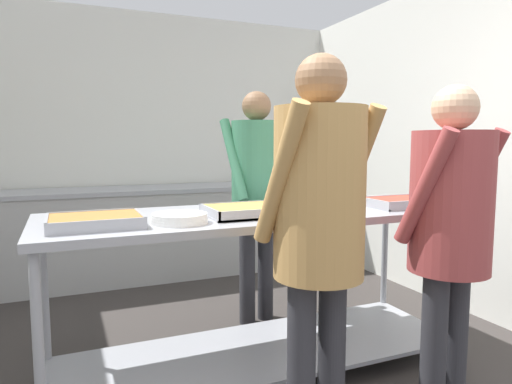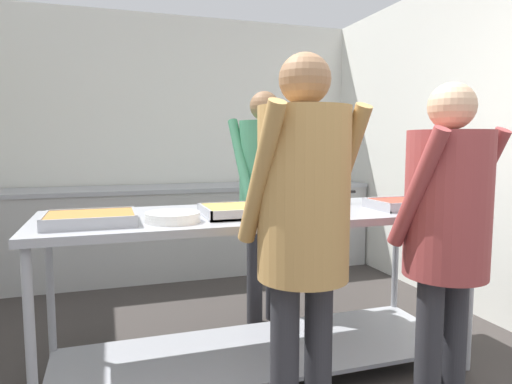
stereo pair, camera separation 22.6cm
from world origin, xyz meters
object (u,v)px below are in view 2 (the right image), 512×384
at_px(sauce_pan, 315,198).
at_px(serving_tray_greens, 410,204).
at_px(serving_tray_roast, 90,219).
at_px(plate_stack, 173,217).
at_px(cook_behind_counter, 264,182).
at_px(water_bottle, 286,171).
at_px(serving_tray_vegetables, 250,210).
at_px(guest_serving_right, 447,221).
at_px(guest_serving_left, 303,214).

relative_size(sauce_pan, serving_tray_greens, 0.90).
bearing_deg(serving_tray_roast, plate_stack, -9.38).
xyz_separation_m(cook_behind_counter, water_bottle, (0.74, 1.41, -0.01)).
height_order(plate_stack, water_bottle, water_bottle).
xyz_separation_m(serving_tray_vegetables, sauce_pan, (0.50, 0.24, 0.02)).
bearing_deg(serving_tray_greens, water_bottle, 86.81).
bearing_deg(serving_tray_greens, serving_tray_vegetables, 177.39).
bearing_deg(sauce_pan, cook_behind_counter, 103.25).
relative_size(sauce_pan, guest_serving_right, 0.27).
height_order(guest_serving_right, water_bottle, guest_serving_right).
distance_m(serving_tray_roast, guest_serving_left, 1.02).
xyz_separation_m(serving_tray_vegetables, cook_behind_counter, (0.36, 0.81, 0.08)).
relative_size(serving_tray_vegetables, guest_serving_right, 0.31).
bearing_deg(cook_behind_counter, plate_stack, -131.04).
distance_m(sauce_pan, water_bottle, 2.07).
relative_size(serving_tray_greens, cook_behind_counter, 0.28).
distance_m(serving_tray_vegetables, guest_serving_left, 0.61).
height_order(serving_tray_roast, sauce_pan, sauce_pan).
bearing_deg(water_bottle, plate_stack, -123.42).
relative_size(serving_tray_vegetables, water_bottle, 1.67).
xyz_separation_m(serving_tray_greens, water_bottle, (0.13, 2.27, 0.06)).
height_order(serving_tray_vegetables, serving_tray_greens, same).
distance_m(sauce_pan, serving_tray_greens, 0.56).
relative_size(serving_tray_roast, serving_tray_vegetables, 0.83).
xyz_separation_m(guest_serving_left, water_bottle, (1.06, 2.83, -0.00)).
bearing_deg(water_bottle, guest_serving_right, -97.29).
relative_size(guest_serving_right, water_bottle, 5.33).
height_order(serving_tray_roast, serving_tray_vegetables, same).
relative_size(guest_serving_left, cook_behind_counter, 0.99).
bearing_deg(guest_serving_left, guest_serving_right, -2.08).
height_order(serving_tray_vegetables, guest_serving_right, guest_serving_right).
xyz_separation_m(guest_serving_left, guest_serving_right, (0.70, -0.03, -0.06)).
bearing_deg(water_bottle, cook_behind_counter, -117.70).
height_order(serving_tray_greens, guest_serving_right, guest_serving_right).
relative_size(guest_serving_right, cook_behind_counter, 0.94).
bearing_deg(water_bottle, serving_tray_roast, -130.27).
relative_size(serving_tray_vegetables, sauce_pan, 1.18).
xyz_separation_m(sauce_pan, water_bottle, (0.61, 1.98, 0.04)).
distance_m(serving_tray_roast, guest_serving_right, 1.65).
height_order(guest_serving_right, cook_behind_counter, cook_behind_counter).
bearing_deg(sauce_pan, guest_serving_left, -118.23).
bearing_deg(plate_stack, serving_tray_roast, 170.62).
bearing_deg(guest_serving_left, serving_tray_roast, 145.45).
height_order(serving_tray_vegetables, cook_behind_counter, cook_behind_counter).
bearing_deg(guest_serving_right, serving_tray_roast, 158.55).
distance_m(serving_tray_vegetables, water_bottle, 2.48).
height_order(serving_tray_roast, water_bottle, water_bottle).
bearing_deg(plate_stack, cook_behind_counter, 48.96).
bearing_deg(cook_behind_counter, guest_serving_left, -102.84).
distance_m(serving_tray_greens, water_bottle, 2.27).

